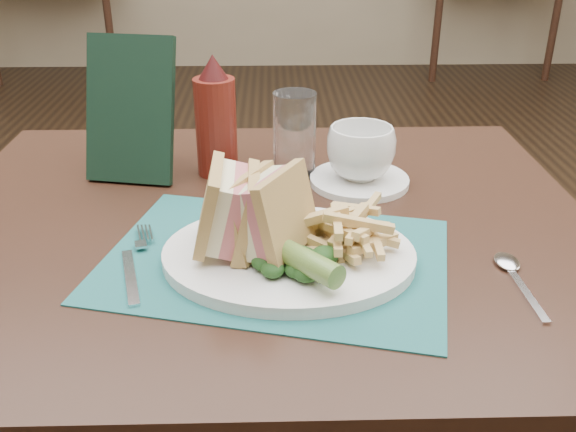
# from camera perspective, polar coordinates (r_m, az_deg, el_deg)

# --- Properties ---
(floor) EXTENTS (7.00, 7.00, 0.00)m
(floor) POSITION_cam_1_polar(r_m,az_deg,el_deg) (1.71, -1.67, -15.19)
(floor) COLOR black
(floor) RESTS_ON ground
(wall_back) EXTENTS (6.00, 0.00, 6.00)m
(wall_back) POSITION_cam_1_polar(r_m,az_deg,el_deg) (4.91, -1.68, 13.23)
(wall_back) COLOR gray
(wall_back) RESTS_ON ground
(table_main) EXTENTS (0.90, 0.75, 0.75)m
(table_main) POSITION_cam_1_polar(r_m,az_deg,el_deg) (1.09, -1.93, -18.06)
(table_main) COLOR black
(table_main) RESTS_ON ground
(table_bg_left) EXTENTS (0.90, 0.75, 0.75)m
(table_bg_left) POSITION_cam_1_polar(r_m,az_deg,el_deg) (4.88, -19.40, 16.22)
(table_bg_left) COLOR black
(table_bg_left) RESTS_ON ground
(table_bg_right) EXTENTS (0.90, 0.75, 0.75)m
(table_bg_right) POSITION_cam_1_polar(r_m,az_deg,el_deg) (4.92, 16.86, 16.64)
(table_bg_right) COLOR black
(table_bg_right) RESTS_ON ground
(placemat) EXTENTS (0.46, 0.38, 0.00)m
(placemat) POSITION_cam_1_polar(r_m,az_deg,el_deg) (0.77, -1.13, -3.83)
(placemat) COLOR #1B5856
(placemat) RESTS_ON table_main
(plate) EXTENTS (0.32, 0.26, 0.01)m
(plate) POSITION_cam_1_polar(r_m,az_deg,el_deg) (0.76, 0.06, -3.53)
(plate) COLOR white
(plate) RESTS_ON placemat
(sandwich_half_a) EXTENTS (0.08, 0.10, 0.10)m
(sandwich_half_a) POSITION_cam_1_polar(r_m,az_deg,el_deg) (0.75, -7.02, 0.67)
(sandwich_half_a) COLOR tan
(sandwich_half_a) RESTS_ON plate
(sandwich_half_b) EXTENTS (0.12, 0.13, 0.10)m
(sandwich_half_b) POSITION_cam_1_polar(r_m,az_deg,el_deg) (0.74, -2.92, 0.68)
(sandwich_half_b) COLOR tan
(sandwich_half_b) RESTS_ON plate
(kale_garnish) EXTENTS (0.11, 0.08, 0.03)m
(kale_garnish) POSITION_cam_1_polar(r_m,az_deg,el_deg) (0.71, 0.59, -4.05)
(kale_garnish) COLOR #143212
(kale_garnish) RESTS_ON plate
(pickle_spear) EXTENTS (0.10, 0.11, 0.03)m
(pickle_spear) POSITION_cam_1_polar(r_m,az_deg,el_deg) (0.70, 0.92, -3.70)
(pickle_spear) COLOR #4C6D29
(pickle_spear) RESTS_ON plate
(fries_pile) EXTENTS (0.18, 0.20, 0.05)m
(fries_pile) POSITION_cam_1_polar(r_m,az_deg,el_deg) (0.77, 4.89, -0.54)
(fries_pile) COLOR tan
(fries_pile) RESTS_ON plate
(fork) EXTENTS (0.08, 0.17, 0.01)m
(fork) POSITION_cam_1_polar(r_m,az_deg,el_deg) (0.78, -13.45, -3.84)
(fork) COLOR silver
(fork) RESTS_ON placemat
(spoon) EXTENTS (0.04, 0.15, 0.01)m
(spoon) POSITION_cam_1_polar(r_m,az_deg,el_deg) (0.77, 19.95, -5.46)
(spoon) COLOR silver
(spoon) RESTS_ON table_main
(saucer) EXTENTS (0.15, 0.15, 0.01)m
(saucer) POSITION_cam_1_polar(r_m,az_deg,el_deg) (0.98, 6.35, 3.17)
(saucer) COLOR white
(saucer) RESTS_ON table_main
(coffee_cup) EXTENTS (0.14, 0.14, 0.08)m
(coffee_cup) POSITION_cam_1_polar(r_m,az_deg,el_deg) (0.96, 6.48, 5.63)
(coffee_cup) COLOR white
(coffee_cup) RESTS_ON saucer
(drinking_glass) EXTENTS (0.07, 0.07, 0.13)m
(drinking_glass) POSITION_cam_1_polar(r_m,az_deg,el_deg) (0.99, 0.58, 7.25)
(drinking_glass) COLOR white
(drinking_glass) RESTS_ON table_main
(ketchup_bottle) EXTENTS (0.08, 0.08, 0.19)m
(ketchup_bottle) POSITION_cam_1_polar(r_m,az_deg,el_deg) (0.99, -6.46, 8.84)
(ketchup_bottle) COLOR #58160F
(ketchup_bottle) RESTS_ON table_main
(check_presenter) EXTENTS (0.15, 0.11, 0.21)m
(check_presenter) POSITION_cam_1_polar(r_m,az_deg,el_deg) (1.00, -13.85, 9.16)
(check_presenter) COLOR black
(check_presenter) RESTS_ON table_main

